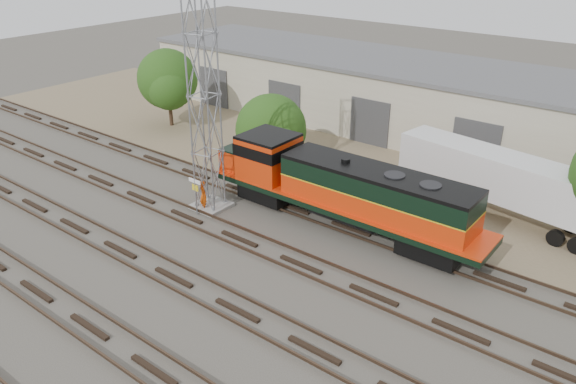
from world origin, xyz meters
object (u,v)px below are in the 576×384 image
Objects in this scene: worker at (204,195)px; semi_trailer at (502,178)px; locomotive at (340,188)px; signal_tower at (204,100)px.

semi_trailer is at bearing -116.26° from worker.
semi_trailer reaches higher than worker.
locomotive is 8.90× the size of worker.
semi_trailer is (13.37, 9.26, -4.16)m from signal_tower.
signal_tower is at bearing -73.09° from worker.
signal_tower is (-7.02, -2.71, 4.17)m from locomotive.
signal_tower reaches higher than worker.
semi_trailer is (6.35, 6.55, 0.01)m from locomotive.
locomotive is 7.90m from worker.
worker is (-7.11, -3.17, -1.33)m from locomotive.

